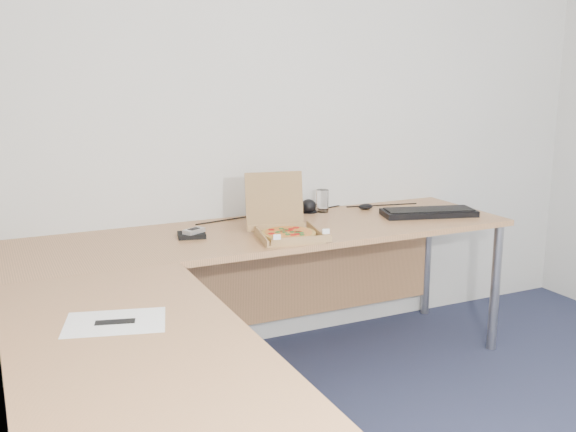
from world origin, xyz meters
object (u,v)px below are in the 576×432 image
drinking_glass (322,201)px  keyboard (429,213)px  desk (238,267)px  pizza_box (287,230)px  wallet (192,235)px

drinking_glass → keyboard: (0.47, -0.33, -0.05)m
drinking_glass → desk: bearing=-138.0°
pizza_box → wallet: pizza_box is taller
wallet → drinking_glass: bearing=28.2°
pizza_box → drinking_glass: 0.60m
pizza_box → drinking_glass: size_ratio=2.67×
pizza_box → keyboard: size_ratio=0.66×
desk → drinking_glass: bearing=42.0°
pizza_box → wallet: size_ratio=2.58×
desk → keyboard: bearing=16.0°
desk → keyboard: size_ratio=5.00×
pizza_box → keyboard: pizza_box is taller
pizza_box → wallet: (-0.40, 0.20, -0.02)m
desk → keyboard: 1.29m
desk → keyboard: (1.23, 0.35, 0.05)m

